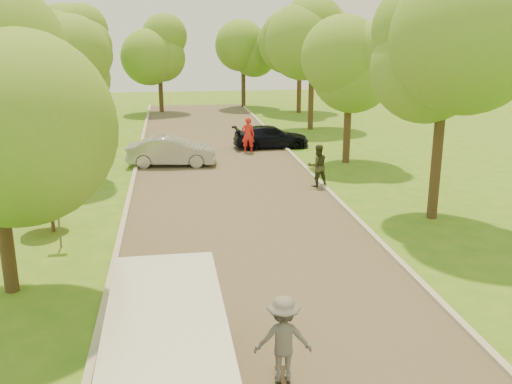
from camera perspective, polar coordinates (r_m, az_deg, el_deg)
ground at (r=14.87m, az=1.16°, el=-9.88°), size 100.00×100.00×0.00m
road at (r=22.28m, az=-2.29°, el=-0.97°), size 8.00×60.00×0.01m
curb_left at (r=22.21m, az=-12.73°, el=-1.26°), size 0.18×60.00×0.12m
curb_right at (r=23.03m, az=7.78°, el=-0.39°), size 0.18×60.00×0.12m
street_sign at (r=18.22m, az=-19.33°, el=-0.62°), size 0.55×0.06×2.17m
red_shrub at (r=19.86m, az=-19.87°, el=-0.75°), size 1.70×1.70×1.95m
tree_l_midb at (r=25.67m, az=-19.03°, el=10.86°), size 4.30×4.20×6.62m
tree_l_far at (r=35.45m, az=-15.64°, el=13.73°), size 4.92×4.80×7.79m
tree_r_mida at (r=20.46m, az=18.99°, el=12.47°), size 5.13×5.00×7.95m
tree_r_midb at (r=28.65m, az=9.76°, el=12.51°), size 4.51×4.40×7.01m
tree_r_far at (r=38.40m, az=6.02°, el=14.88°), size 5.33×5.20×8.34m
tree_bg_a at (r=43.70m, az=-17.59°, el=13.69°), size 5.12×5.00×7.72m
tree_bg_b at (r=46.41m, az=4.71°, el=14.72°), size 5.12×5.00×7.95m
tree_bg_c at (r=47.22m, az=-9.42°, el=13.95°), size 4.92×4.80×7.33m
tree_bg_d at (r=49.64m, az=-1.03°, el=14.58°), size 5.12×5.00×7.72m
minivan at (r=10.42m, az=-8.81°, el=-15.92°), size 2.08×5.15×1.91m
silver_sedan at (r=28.39m, az=-8.41°, el=4.05°), size 4.46×1.96×1.43m
dark_sedan at (r=32.47m, az=1.51°, el=5.54°), size 4.38×1.95×1.25m
longboard at (r=11.38m, az=2.68°, el=-18.18°), size 0.33×0.88×0.10m
skateboarder at (r=10.92m, az=2.74°, el=-14.45°), size 1.15×0.73×1.69m
person_striped at (r=31.04m, az=-0.81°, el=5.71°), size 0.77×0.56×1.94m
person_olive at (r=24.34m, az=6.18°, el=2.63°), size 0.97×0.80×1.83m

